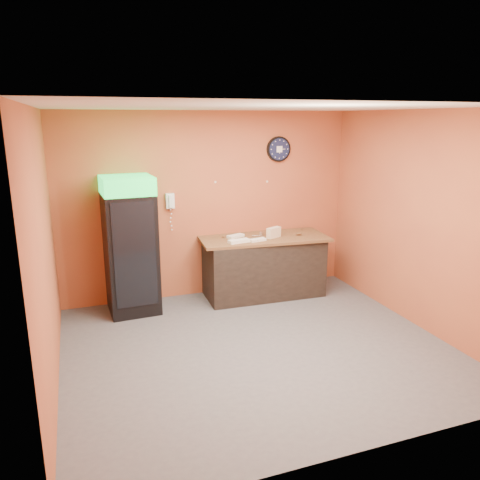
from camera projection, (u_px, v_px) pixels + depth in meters
name	position (u px, v px, depth m)	size (l,w,h in m)	color
floor	(257.00, 347.00, 5.66)	(4.50, 4.50, 0.00)	#47474C
back_wall	(209.00, 205.00, 7.13)	(4.50, 0.02, 2.80)	#B35932
left_wall	(45.00, 254.00, 4.58)	(0.02, 4.00, 2.80)	#B35932
right_wall	(419.00, 221.00, 6.04)	(0.02, 4.00, 2.80)	#B35932
ceiling	(259.00, 107.00, 4.95)	(4.50, 4.00, 0.02)	white
beverage_cooler	(131.00, 248.00, 6.48)	(0.71, 0.72, 1.93)	black
prep_counter	(263.00, 267.00, 7.25)	(1.79, 0.79, 0.89)	black
wall_clock	(279.00, 149.00, 7.26)	(0.39, 0.06, 0.39)	black
wall_phone	(170.00, 201.00, 6.86)	(0.12, 0.11, 0.22)	white
butcher_paper	(264.00, 238.00, 7.13)	(1.94, 0.84, 0.04)	brown
sub_roll_stack	(274.00, 232.00, 7.07)	(0.26, 0.18, 0.16)	beige
wrapped_sandwich_left	(239.00, 241.00, 6.80)	(0.31, 0.12, 0.04)	white
wrapped_sandwich_mid	(258.00, 240.00, 6.88)	(0.25, 0.10, 0.04)	white
wrapped_sandwich_right	(236.00, 236.00, 7.09)	(0.27, 0.11, 0.04)	white
kitchen_tool	(261.00, 234.00, 7.17)	(0.06, 0.06, 0.06)	silver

